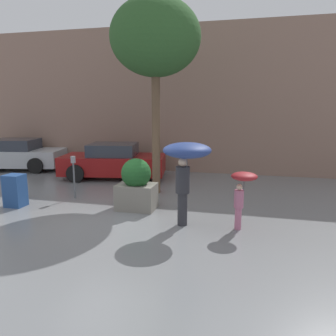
{
  "coord_description": "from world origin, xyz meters",
  "views": [
    {
      "loc": [
        3.22,
        -7.14,
        2.75
      ],
      "look_at": [
        1.08,
        1.6,
        1.05
      ],
      "focal_mm": 35.0,
      "sensor_mm": 36.0,
      "label": 1
    }
  ],
  "objects_px": {
    "planter_box": "(136,185)",
    "parking_meter": "(74,168)",
    "person_adult": "(186,159)",
    "person_child": "(242,186)",
    "parked_car_near": "(114,162)",
    "street_tree": "(155,39)",
    "parked_car_far": "(16,155)",
    "newspaper_box": "(15,191)"
  },
  "relations": [
    {
      "from": "person_adult",
      "to": "person_child",
      "type": "distance_m",
      "value": 1.38
    },
    {
      "from": "person_child",
      "to": "parked_car_far",
      "type": "relative_size",
      "value": 0.3
    },
    {
      "from": "planter_box",
      "to": "parked_car_near",
      "type": "relative_size",
      "value": 0.33
    },
    {
      "from": "planter_box",
      "to": "person_adult",
      "type": "bearing_deg",
      "value": -32.44
    },
    {
      "from": "person_child",
      "to": "parked_car_far",
      "type": "xyz_separation_m",
      "value": [
        -9.87,
        5.06,
        -0.38
      ]
    },
    {
      "from": "newspaper_box",
      "to": "parked_car_far",
      "type": "bearing_deg",
      "value": 128.08
    },
    {
      "from": "street_tree",
      "to": "newspaper_box",
      "type": "height_order",
      "value": "street_tree"
    },
    {
      "from": "parked_car_near",
      "to": "newspaper_box",
      "type": "bearing_deg",
      "value": 154.41
    },
    {
      "from": "parked_car_near",
      "to": "street_tree",
      "type": "height_order",
      "value": "street_tree"
    },
    {
      "from": "planter_box",
      "to": "parked_car_far",
      "type": "distance_m",
      "value": 8.23
    },
    {
      "from": "street_tree",
      "to": "newspaper_box",
      "type": "distance_m",
      "value": 5.96
    },
    {
      "from": "parking_meter",
      "to": "newspaper_box",
      "type": "height_order",
      "value": "parking_meter"
    },
    {
      "from": "person_adult",
      "to": "street_tree",
      "type": "bearing_deg",
      "value": 157.14
    },
    {
      "from": "planter_box",
      "to": "person_child",
      "type": "relative_size",
      "value": 1.05
    },
    {
      "from": "planter_box",
      "to": "person_adult",
      "type": "distance_m",
      "value": 2.03
    },
    {
      "from": "planter_box",
      "to": "parked_car_far",
      "type": "xyz_separation_m",
      "value": [
        -7.08,
        4.19,
        -0.04
      ]
    },
    {
      "from": "parked_car_far",
      "to": "newspaper_box",
      "type": "relative_size",
      "value": 4.85
    },
    {
      "from": "person_child",
      "to": "parked_car_near",
      "type": "xyz_separation_m",
      "value": [
        -4.97,
        4.46,
        -0.38
      ]
    },
    {
      "from": "parked_car_far",
      "to": "parking_meter",
      "type": "height_order",
      "value": "parked_car_far"
    },
    {
      "from": "person_child",
      "to": "parking_meter",
      "type": "height_order",
      "value": "person_child"
    },
    {
      "from": "planter_box",
      "to": "newspaper_box",
      "type": "relative_size",
      "value": 1.55
    },
    {
      "from": "planter_box",
      "to": "parking_meter",
      "type": "height_order",
      "value": "planter_box"
    },
    {
      "from": "person_adult",
      "to": "parking_meter",
      "type": "relative_size",
      "value": 1.52
    },
    {
      "from": "person_child",
      "to": "street_tree",
      "type": "height_order",
      "value": "street_tree"
    },
    {
      "from": "person_adult",
      "to": "street_tree",
      "type": "height_order",
      "value": "street_tree"
    },
    {
      "from": "person_adult",
      "to": "newspaper_box",
      "type": "distance_m",
      "value": 5.04
    },
    {
      "from": "person_child",
      "to": "planter_box",
      "type": "bearing_deg",
      "value": 162.19
    },
    {
      "from": "person_adult",
      "to": "parked_car_near",
      "type": "height_order",
      "value": "person_adult"
    },
    {
      "from": "planter_box",
      "to": "person_child",
      "type": "bearing_deg",
      "value": -17.33
    },
    {
      "from": "parked_car_far",
      "to": "planter_box",
      "type": "bearing_deg",
      "value": -132.09
    },
    {
      "from": "planter_box",
      "to": "person_adult",
      "type": "relative_size",
      "value": 0.71
    },
    {
      "from": "parking_meter",
      "to": "newspaper_box",
      "type": "xyz_separation_m",
      "value": [
        -1.19,
        -1.12,
        -0.48
      ]
    },
    {
      "from": "person_child",
      "to": "parked_car_far",
      "type": "height_order",
      "value": "parked_car_far"
    },
    {
      "from": "person_adult",
      "to": "parked_car_far",
      "type": "height_order",
      "value": "person_adult"
    },
    {
      "from": "planter_box",
      "to": "street_tree",
      "type": "relative_size",
      "value": 0.23
    },
    {
      "from": "newspaper_box",
      "to": "parked_car_near",
      "type": "bearing_deg",
      "value": 74.16
    },
    {
      "from": "parked_car_far",
      "to": "parking_meter",
      "type": "relative_size",
      "value": 3.39
    },
    {
      "from": "street_tree",
      "to": "parking_meter",
      "type": "relative_size",
      "value": 4.59
    },
    {
      "from": "parking_meter",
      "to": "person_adult",
      "type": "bearing_deg",
      "value": -22.48
    },
    {
      "from": "parked_car_near",
      "to": "parking_meter",
      "type": "bearing_deg",
      "value": 170.49
    },
    {
      "from": "parked_car_near",
      "to": "street_tree",
      "type": "relative_size",
      "value": 0.7
    },
    {
      "from": "parked_car_near",
      "to": "parked_car_far",
      "type": "bearing_deg",
      "value": 73.23
    }
  ]
}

